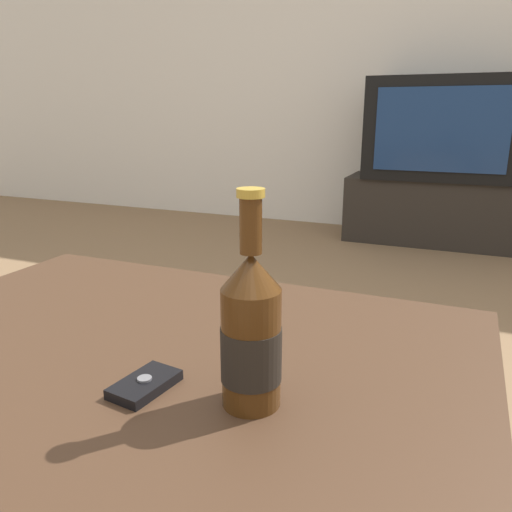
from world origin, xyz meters
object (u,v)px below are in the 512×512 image
object	(u,v)px
tv_stand	(435,210)
beer_bottle	(251,333)
cell_phone	(145,384)
television	(443,129)

from	to	relation	value
tv_stand	beer_bottle	bearing A→B (deg)	-91.16
beer_bottle	cell_phone	xyz separation A→B (m)	(-0.14, -0.03, -0.09)
television	cell_phone	size ratio (longest dim) A/B	8.90
tv_stand	cell_phone	bearing A→B (deg)	-94.03
beer_bottle	cell_phone	world-z (taller)	beer_bottle
television	beer_bottle	world-z (taller)	television
television	tv_stand	bearing A→B (deg)	90.00
tv_stand	cell_phone	distance (m)	2.85
tv_stand	television	size ratio (longest dim) A/B	1.23
television	beer_bottle	size ratio (longest dim) A/B	3.24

